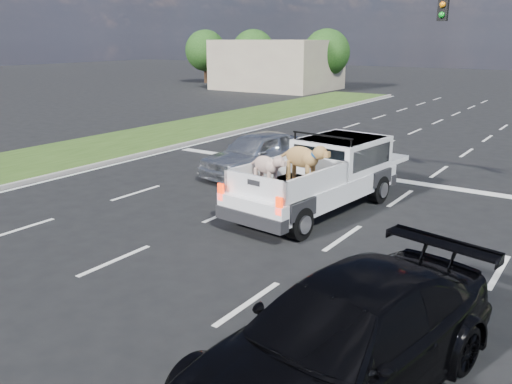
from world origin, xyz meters
TOP-DOWN VIEW (x-y plane):
  - ground at (0.00, 0.00)m, footprint 160.00×160.00m
  - road_markings at (0.00, 6.56)m, footprint 17.75×60.00m
  - grass_median_left at (-11.50, 6.00)m, footprint 5.00×60.00m
  - curb_left at (-9.05, 6.00)m, footprint 0.15×60.00m
  - building_left at (-20.00, 36.00)m, footprint 10.00×8.00m
  - tree_far_a at (-30.00, 38.00)m, footprint 4.20×4.20m
  - tree_far_b at (-24.00, 38.00)m, footprint 4.20×4.20m
  - tree_far_c at (-16.00, 38.00)m, footprint 4.20×4.20m
  - pickup_truck at (0.23, 5.66)m, footprint 2.63×5.85m
  - silver_sedan at (-3.44, 8.05)m, footprint 2.48×4.70m
  - black_coupe at (4.25, -1.36)m, footprint 3.29×5.79m

SIDE VIEW (x-z plane):
  - ground at x=0.00m, z-range 0.00..0.00m
  - road_markings at x=0.00m, z-range 0.00..0.01m
  - grass_median_left at x=-11.50m, z-range 0.00..0.10m
  - curb_left at x=-9.05m, z-range 0.00..0.14m
  - silver_sedan at x=-3.44m, z-range 0.00..1.53m
  - black_coupe at x=4.25m, z-range 0.00..1.58m
  - pickup_truck at x=0.23m, z-range -0.06..2.06m
  - building_left at x=-20.00m, z-range 0.00..4.40m
  - tree_far_a at x=-30.00m, z-range 0.59..5.99m
  - tree_far_b at x=-24.00m, z-range 0.59..5.99m
  - tree_far_c at x=-16.00m, z-range 0.59..5.99m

